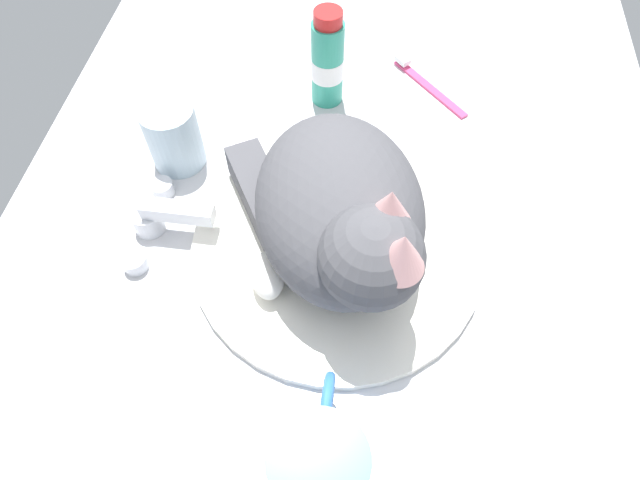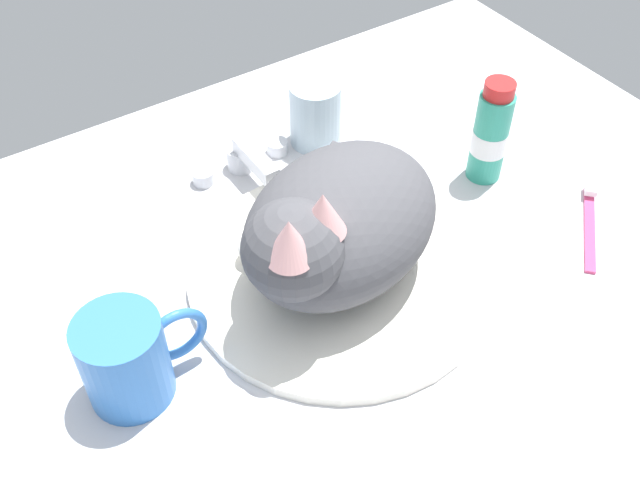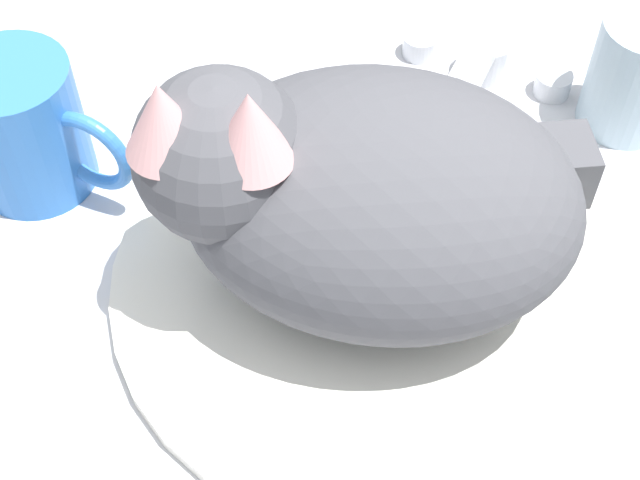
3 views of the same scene
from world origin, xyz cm
name	(u,v)px [view 2 (image 2 of 3)]	position (x,y,z in cm)	size (l,w,h in cm)	color
ground_plane	(339,285)	(0.00, 0.00, -1.50)	(110.00, 82.50, 3.00)	silver
sink_basin	(340,272)	(0.00, 0.00, 0.58)	(33.76, 33.76, 1.16)	white
faucet	(246,159)	(0.00, 21.16, 2.21)	(13.66, 10.21, 5.10)	silver
cat	(332,226)	(-1.31, -0.29, 8.76)	(27.96, 26.60, 17.43)	#4C4C51
coffee_mug	(128,359)	(-24.95, -1.25, 4.93)	(12.75, 8.29, 9.85)	#3372C6
rinse_cup	(315,114)	(11.00, 21.92, 4.41)	(6.72, 6.72, 8.82)	silver
toothpaste_bottle	(491,134)	(25.11, 4.35, 6.44)	(4.43, 4.43, 13.82)	teal
toothbrush	(590,221)	(29.64, -9.51, 0.52)	(11.50, 10.92, 1.60)	#D83F72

